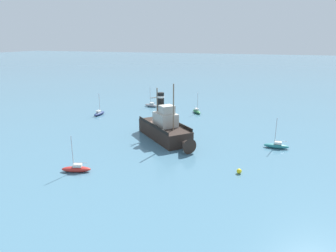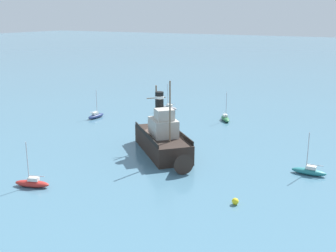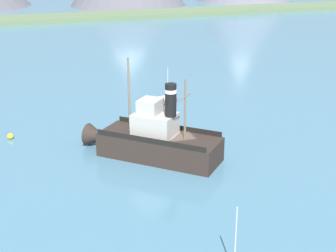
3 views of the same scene
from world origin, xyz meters
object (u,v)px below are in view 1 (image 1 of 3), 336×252
object	(u,v)px
sailboat_red	(76,169)
mooring_buoy	(239,171)
old_tugboat	(166,129)
sailboat_teal	(276,146)
sailboat_green	(197,111)
sailboat_navy	(99,113)
sailboat_grey	(151,105)

from	to	relation	value
sailboat_red	mooring_buoy	world-z (taller)	sailboat_red
old_tugboat	sailboat_teal	bearing A→B (deg)	-174.46
old_tugboat	sailboat_green	xyz separation A→B (m)	(-0.38, -20.10, -1.40)
old_tugboat	sailboat_red	xyz separation A→B (m)	(6.52, 16.12, -1.40)
sailboat_red	sailboat_navy	xyz separation A→B (m)	(13.35, -26.92, 0.00)
mooring_buoy	sailboat_red	bearing A→B (deg)	17.99
sailboat_red	sailboat_grey	size ratio (longest dim) A/B	1.00
sailboat_red	sailboat_teal	distance (m)	30.26
sailboat_red	sailboat_grey	distance (m)	39.20
sailboat_navy	mooring_buoy	world-z (taller)	sailboat_navy
old_tugboat	mooring_buoy	distance (m)	16.62
sailboat_navy	sailboat_green	size ratio (longest dim) A/B	1.00
sailboat_grey	mooring_buoy	world-z (taller)	sailboat_grey
old_tugboat	sailboat_navy	world-z (taller)	old_tugboat
sailboat_grey	sailboat_green	world-z (taller)	same
sailboat_teal	mooring_buoy	size ratio (longest dim) A/B	7.50
sailboat_navy	sailboat_grey	xyz separation A→B (m)	(-7.77, -11.88, 0.00)
sailboat_navy	mooring_buoy	distance (m)	39.10
old_tugboat	sailboat_navy	xyz separation A→B (m)	(19.87, -10.80, -1.40)
sailboat_grey	sailboat_teal	world-z (taller)	same
sailboat_red	sailboat_navy	distance (m)	30.05
sailboat_navy	sailboat_grey	bearing A→B (deg)	-123.19
sailboat_red	mooring_buoy	xyz separation A→B (m)	(-19.99, -6.49, -0.10)
sailboat_navy	sailboat_grey	size ratio (longest dim) A/B	1.00
old_tugboat	sailboat_grey	bearing A→B (deg)	-61.94
old_tugboat	sailboat_teal	world-z (taller)	old_tugboat
sailboat_green	sailboat_grey	bearing A→B (deg)	-11.72
sailboat_teal	mooring_buoy	distance (m)	12.20
sailboat_navy	sailboat_teal	world-z (taller)	same
sailboat_grey	mooring_buoy	xyz separation A→B (m)	(-25.56, 32.31, -0.10)
sailboat_green	mooring_buoy	world-z (taller)	sailboat_green
sailboat_navy	sailboat_green	xyz separation A→B (m)	(-20.25, -9.29, 0.00)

